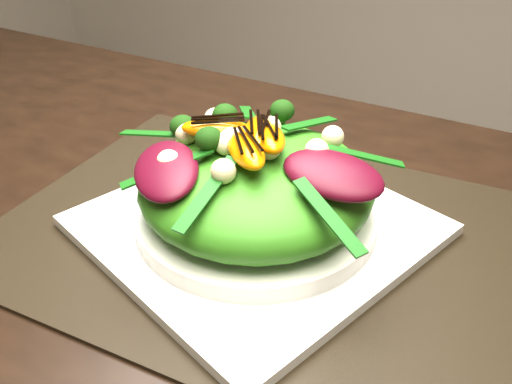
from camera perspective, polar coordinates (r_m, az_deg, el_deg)
The scene contains 9 objects.
placemat at distance 0.51m, azimuth 0.00°, elevation -4.13°, with size 0.46×0.35×0.00m, color black.
plate_base at distance 0.50m, azimuth 0.00°, elevation -3.49°, with size 0.27×0.27×0.01m, color silver.
salad_bowl at distance 0.49m, azimuth 0.00°, elevation -2.25°, with size 0.22×0.22×0.02m, color white.
lettuce_mound at distance 0.48m, azimuth 0.00°, elevation 0.87°, with size 0.21×0.21×0.07m, color #367D17.
radicchio_leaf at distance 0.43m, azimuth 8.13°, elevation 1.81°, with size 0.08×0.05×0.02m, color #3D0613.
orange_segment at distance 0.49m, azimuth 0.47°, elevation 7.11°, with size 0.06×0.03×0.02m, color #C96403.
broccoli_floret at distance 0.52m, azimuth -4.73°, elevation 8.49°, with size 0.03×0.03×0.03m, color black.
macadamia_nut at distance 0.42m, azimuth 2.03°, elevation 2.73°, with size 0.02×0.02×0.02m, color #C3B889.
balsamic_drizzle at distance 0.48m, azimuth 0.48°, elevation 8.09°, with size 0.05×0.00×0.00m, color black.
Camera 1 is at (0.49, -0.24, 1.05)m, focal length 38.00 mm.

